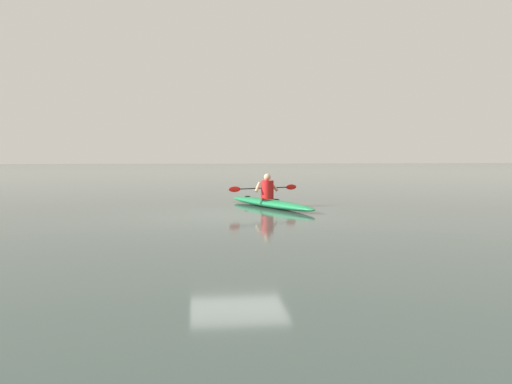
% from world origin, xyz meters
% --- Properties ---
extents(ground_plane, '(160.00, 160.00, 0.00)m').
position_xyz_m(ground_plane, '(0.00, 0.00, 0.00)').
color(ground_plane, '#384742').
extents(kayak, '(2.37, 4.39, 0.25)m').
position_xyz_m(kayak, '(-1.15, -2.16, 0.13)').
color(kayak, '#19723F').
rests_on(kayak, ground).
extents(kayaker, '(2.27, 1.03, 0.78)m').
position_xyz_m(kayaker, '(-1.09, -2.29, 0.57)').
color(kayaker, red).
rests_on(kayaker, kayak).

